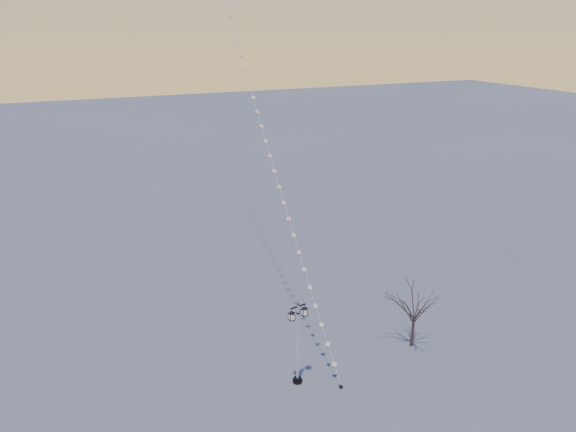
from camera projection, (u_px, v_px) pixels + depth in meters
ground at (307, 393)px, 31.72m from camera, size 300.00×300.00×0.00m
street_lamp at (298, 340)px, 31.61m from camera, size 1.40×0.64×5.58m
bare_tree at (415, 308)px, 35.39m from camera, size 2.57×2.57×4.27m
kite_train at (245, 47)px, 42.57m from camera, size 3.18×39.29×38.92m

